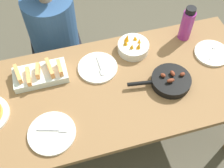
{
  "coord_description": "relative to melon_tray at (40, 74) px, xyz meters",
  "views": [
    {
      "loc": [
        -0.27,
        -0.94,
        2.14
      ],
      "look_at": [
        0.0,
        0.0,
        0.76
      ],
      "focal_mm": 45.0,
      "sensor_mm": 36.0,
      "label": 1
    }
  ],
  "objects": [
    {
      "name": "melon_tray",
      "position": [
        0.0,
        0.0,
        0.0
      ],
      "size": [
        0.33,
        0.17,
        0.1
      ],
      "color": "silver",
      "rests_on": "dining_table"
    },
    {
      "name": "empty_plate_far_left",
      "position": [
        0.36,
        -0.02,
        -0.02
      ],
      "size": [
        0.26,
        0.26,
        0.02
      ],
      "color": "silver",
      "rests_on": "dining_table"
    },
    {
      "name": "person_figure",
      "position": [
        0.14,
        0.5,
        -0.28
      ],
      "size": [
        0.4,
        0.4,
        1.18
      ],
      "color": "black",
      "rests_on": "ground_plane"
    },
    {
      "name": "empty_plate_near_front",
      "position": [
        1.12,
        -0.11,
        -0.02
      ],
      "size": [
        0.23,
        0.23,
        0.02
      ],
      "color": "silver",
      "rests_on": "dining_table"
    },
    {
      "name": "skillet",
      "position": [
        0.76,
        -0.26,
        -0.01
      ],
      "size": [
        0.39,
        0.24,
        0.08
      ],
      "rotation": [
        0.0,
        0.0,
        3.0
      ],
      "color": "black",
      "rests_on": "dining_table"
    },
    {
      "name": "dining_table",
      "position": [
        0.41,
        -0.19,
        -0.13
      ],
      "size": [
        1.86,
        0.8,
        0.73
      ],
      "color": "olive",
      "rests_on": "ground_plane"
    },
    {
      "name": "ground_plane",
      "position": [
        0.41,
        -0.19,
        -0.76
      ],
      "size": [
        14.0,
        14.0,
        0.0
      ],
      "primitive_type": "plane",
      "color": "#565142"
    },
    {
      "name": "water_bottle",
      "position": [
        1.01,
        0.09,
        0.09
      ],
      "size": [
        0.08,
        0.08,
        0.25
      ],
      "color": "#992D89",
      "rests_on": "dining_table"
    },
    {
      "name": "fruit_bowl_citrus",
      "position": [
        0.62,
        0.06,
        0.0
      ],
      "size": [
        0.21,
        0.21,
        0.11
      ],
      "color": "silver",
      "rests_on": "dining_table"
    },
    {
      "name": "empty_plate_far_right",
      "position": [
        0.01,
        -0.4,
        -0.02
      ],
      "size": [
        0.26,
        0.26,
        0.02
      ],
      "color": "silver",
      "rests_on": "dining_table"
    }
  ]
}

